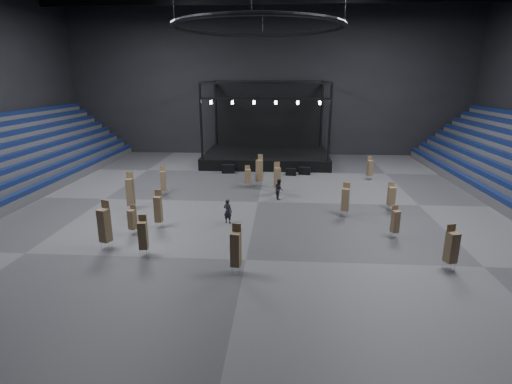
# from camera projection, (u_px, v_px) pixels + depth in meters

# --- Properties ---
(floor) EXTENTS (50.00, 50.00, 0.00)m
(floor) POSITION_uv_depth(u_px,v_px,m) (258.00, 202.00, 31.72)
(floor) COLOR #47474A
(floor) RESTS_ON ground
(wall_back) EXTENTS (50.00, 0.20, 18.00)m
(wall_back) POSITION_uv_depth(u_px,v_px,m) (269.00, 82.00, 49.36)
(wall_back) COLOR black
(wall_back) RESTS_ON ground
(wall_front) EXTENTS (50.00, 0.20, 18.00)m
(wall_front) POSITION_uv_depth(u_px,v_px,m) (201.00, 102.00, 9.10)
(wall_front) COLOR black
(wall_front) RESTS_ON ground
(stage) EXTENTS (14.00, 10.00, 9.20)m
(stage) POSITION_uv_depth(u_px,v_px,m) (267.00, 149.00, 46.89)
(stage) COLOR black
(stage) RESTS_ON floor
(truss_ring) EXTENTS (12.30, 12.30, 5.15)m
(truss_ring) POSITION_uv_depth(u_px,v_px,m) (258.00, 26.00, 28.12)
(truss_ring) COLOR black
(truss_ring) RESTS_ON ceiling
(flight_case_left) EXTENTS (1.39, 0.80, 0.88)m
(flight_case_left) POSITION_uv_depth(u_px,v_px,m) (228.00, 169.00, 41.24)
(flight_case_left) COLOR black
(flight_case_left) RESTS_ON floor
(flight_case_mid) EXTENTS (1.11, 0.64, 0.70)m
(flight_case_mid) POSITION_uv_depth(u_px,v_px,m) (291.00, 172.00, 40.26)
(flight_case_mid) COLOR black
(flight_case_mid) RESTS_ON floor
(flight_case_right) EXTENTS (1.25, 0.82, 0.77)m
(flight_case_right) POSITION_uv_depth(u_px,v_px,m) (305.00, 171.00, 40.63)
(flight_case_right) COLOR black
(flight_case_right) RESTS_ON floor
(chair_stack_0) EXTENTS (0.52, 0.52, 2.43)m
(chair_stack_0) POSITION_uv_depth(u_px,v_px,m) (163.00, 180.00, 33.39)
(chair_stack_0) COLOR silver
(chair_stack_0) RESTS_ON floor
(chair_stack_1) EXTENTS (0.62, 0.62, 2.70)m
(chair_stack_1) POSITION_uv_depth(u_px,v_px,m) (277.00, 178.00, 33.71)
(chair_stack_1) COLOR silver
(chair_stack_1) RESTS_ON floor
(chair_stack_2) EXTENTS (0.69, 0.69, 2.87)m
(chair_stack_2) POSITION_uv_depth(u_px,v_px,m) (105.00, 224.00, 22.71)
(chair_stack_2) COLOR silver
(chair_stack_2) RESTS_ON floor
(chair_stack_3) EXTENTS (0.57, 0.57, 2.00)m
(chair_stack_3) POSITION_uv_depth(u_px,v_px,m) (248.00, 176.00, 35.56)
(chair_stack_3) COLOR silver
(chair_stack_3) RESTS_ON floor
(chair_stack_4) EXTENTS (0.46, 0.46, 2.52)m
(chair_stack_4) POSITION_uv_depth(u_px,v_px,m) (158.00, 209.00, 26.07)
(chair_stack_4) COLOR silver
(chair_stack_4) RESTS_ON floor
(chair_stack_5) EXTENTS (0.63, 0.63, 2.43)m
(chair_stack_5) POSITION_uv_depth(u_px,v_px,m) (345.00, 199.00, 28.17)
(chair_stack_5) COLOR silver
(chair_stack_5) RESTS_ON floor
(chair_stack_6) EXTENTS (0.51, 0.51, 2.32)m
(chair_stack_6) POSITION_uv_depth(u_px,v_px,m) (143.00, 235.00, 21.95)
(chair_stack_6) COLOR silver
(chair_stack_6) RESTS_ON floor
(chair_stack_7) EXTENTS (0.55, 0.55, 2.91)m
(chair_stack_7) POSITION_uv_depth(u_px,v_px,m) (130.00, 191.00, 29.34)
(chair_stack_7) COLOR silver
(chair_stack_7) RESTS_ON floor
(chair_stack_8) EXTENTS (0.65, 0.65, 2.89)m
(chair_stack_8) POSITION_uv_depth(u_px,v_px,m) (259.00, 170.00, 36.04)
(chair_stack_8) COLOR silver
(chair_stack_8) RESTS_ON floor
(chair_stack_9) EXTENTS (0.53, 0.53, 2.11)m
(chair_stack_9) POSITION_uv_depth(u_px,v_px,m) (391.00, 196.00, 29.48)
(chair_stack_9) COLOR silver
(chair_stack_9) RESTS_ON floor
(chair_stack_10) EXTENTS (0.57, 0.57, 2.22)m
(chair_stack_10) POSITION_uv_depth(u_px,v_px,m) (370.00, 168.00, 38.41)
(chair_stack_10) COLOR silver
(chair_stack_10) RESTS_ON floor
(chair_stack_11) EXTENTS (0.65, 0.65, 2.42)m
(chair_stack_11) POSITION_uv_depth(u_px,v_px,m) (452.00, 247.00, 20.25)
(chair_stack_11) COLOR silver
(chair_stack_11) RESTS_ON floor
(chair_stack_12) EXTENTS (0.55, 0.55, 2.59)m
(chair_stack_12) POSITION_uv_depth(u_px,v_px,m) (236.00, 249.00, 19.88)
(chair_stack_12) COLOR silver
(chair_stack_12) RESTS_ON floor
(chair_stack_13) EXTENTS (0.51, 0.51, 2.05)m
(chair_stack_13) POSITION_uv_depth(u_px,v_px,m) (395.00, 221.00, 24.44)
(chair_stack_13) COLOR silver
(chair_stack_13) RESTS_ON floor
(chair_stack_14) EXTENTS (0.52, 0.52, 1.89)m
(chair_stack_14) POSITION_uv_depth(u_px,v_px,m) (132.00, 219.00, 24.96)
(chair_stack_14) COLOR silver
(chair_stack_14) RESTS_ON floor
(man_center) EXTENTS (0.72, 0.60, 1.68)m
(man_center) POSITION_uv_depth(u_px,v_px,m) (228.00, 211.00, 26.92)
(man_center) COLOR black
(man_center) RESTS_ON floor
(crew_member) EXTENTS (0.78, 0.92, 1.66)m
(crew_member) POSITION_uv_depth(u_px,v_px,m) (279.00, 189.00, 32.26)
(crew_member) COLOR black
(crew_member) RESTS_ON floor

